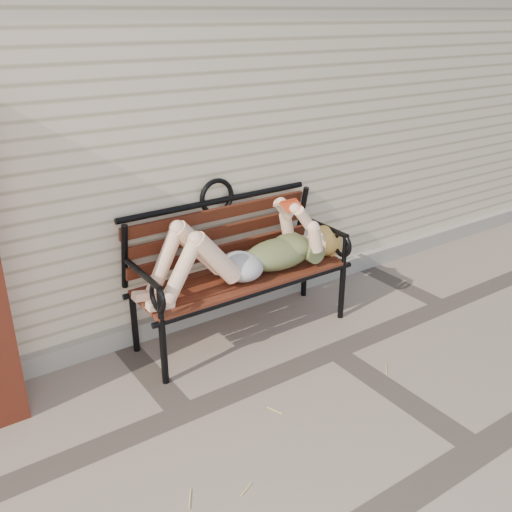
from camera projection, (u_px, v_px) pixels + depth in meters
ground at (334, 351)px, 4.22m from camera, size 80.00×80.00×0.00m
house_wall at (148, 97)px, 5.90m from camera, size 8.00×4.00×3.00m
foundation_strip at (259, 293)px, 4.93m from camera, size 8.00×0.10×0.15m
garden_bench at (235, 251)px, 4.29m from camera, size 1.80×0.72×1.16m
reading_woman at (247, 252)px, 4.18m from camera, size 1.70×0.39×0.53m
straw_scatter at (341, 467)px, 3.14m from camera, size 2.77×1.38×0.01m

